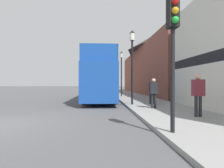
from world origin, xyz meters
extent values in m
plane|color=#4C4C4F|center=(0.00, 21.00, 0.00)|extent=(144.00, 144.00, 0.00)
cube|color=gray|center=(7.29, 18.00, 0.07)|extent=(3.71, 108.00, 0.14)
cube|color=black|center=(9.19, 1.30, 2.80)|extent=(0.12, 9.37, 0.55)
cube|color=brown|center=(12.14, 18.76, 3.24)|extent=(6.00, 23.85, 6.48)
pyramid|color=#383333|center=(12.14, 18.76, 7.69)|extent=(6.00, 23.85, 2.44)
cube|color=#19479E|center=(3.77, 9.01, 1.59)|extent=(2.58, 10.41, 2.59)
cube|color=white|center=(3.76, 8.49, 1.72)|extent=(2.53, 5.74, 0.45)
cube|color=black|center=(3.77, 9.01, 2.38)|extent=(2.60, 9.58, 0.70)
cube|color=#19479E|center=(3.77, 9.01, 2.93)|extent=(2.57, 9.58, 0.10)
cube|color=#19479E|center=(2.59, 9.03, 3.50)|extent=(0.23, 9.54, 1.03)
cube|color=#19479E|center=(4.94, 8.99, 3.50)|extent=(0.23, 9.54, 1.03)
cube|color=#19479E|center=(3.69, 4.28, 3.50)|extent=(2.42, 0.11, 1.03)
cube|color=#19479E|center=(3.83, 13.06, 3.50)|extent=(2.44, 1.49, 1.03)
cylinder|color=black|center=(2.73, 12.25, 0.53)|extent=(0.30, 1.07, 1.06)
cylinder|color=black|center=(4.91, 12.21, 0.53)|extent=(0.30, 1.07, 1.06)
cylinder|color=black|center=(2.63, 6.02, 0.53)|extent=(0.30, 1.07, 1.06)
cylinder|color=black|center=(4.81, 5.99, 0.53)|extent=(0.30, 1.07, 1.06)
cube|color=black|center=(4.31, 17.38, 0.59)|extent=(1.82, 4.29, 0.79)
cube|color=black|center=(4.31, 17.25, 1.25)|extent=(1.57, 2.07, 0.52)
cylinder|color=black|center=(3.48, 18.69, 0.35)|extent=(0.21, 0.70, 0.70)
cylinder|color=black|center=(5.09, 18.71, 0.35)|extent=(0.21, 0.70, 0.70)
cylinder|color=black|center=(3.52, 16.05, 0.35)|extent=(0.21, 0.70, 0.70)
cylinder|color=black|center=(5.13, 16.07, 0.35)|extent=(0.21, 0.70, 0.70)
cylinder|color=#232328|center=(7.69, 0.29, 0.57)|extent=(0.13, 0.13, 0.86)
cylinder|color=#232328|center=(7.87, 0.29, 0.57)|extent=(0.13, 0.13, 0.86)
cube|color=maroon|center=(7.78, 0.29, 1.34)|extent=(0.47, 0.26, 0.68)
sphere|color=tan|center=(7.78, 0.29, 1.80)|extent=(0.24, 0.24, 0.24)
cylinder|color=#232328|center=(6.64, 2.87, 0.54)|extent=(0.12, 0.12, 0.80)
cylinder|color=#232328|center=(6.81, 2.87, 0.54)|extent=(0.12, 0.12, 0.80)
cube|color=black|center=(6.72, 2.87, 1.26)|extent=(0.43, 0.24, 0.63)
sphere|color=tan|center=(6.72, 2.87, 1.69)|extent=(0.22, 0.22, 0.22)
cylinder|color=black|center=(5.77, -1.86, 1.61)|extent=(0.12, 0.12, 2.94)
cube|color=black|center=(5.77, -1.86, 3.51)|extent=(0.28, 0.31, 0.85)
sphere|color=red|center=(5.77, -2.02, 3.76)|extent=(0.19, 0.19, 0.19)
sphere|color=orange|center=(5.77, -2.02, 3.51)|extent=(0.19, 0.19, 0.19)
sphere|color=green|center=(5.77, -2.02, 3.25)|extent=(0.19, 0.19, 0.19)
cylinder|color=black|center=(5.87, 4.73, 2.25)|extent=(0.13, 0.13, 4.22)
cylinder|color=silver|center=(5.87, 4.73, 4.59)|extent=(0.32, 0.32, 0.45)
cone|color=black|center=(5.87, 4.73, 4.92)|extent=(0.35, 0.35, 0.22)
cylinder|color=black|center=(6.12, 12.36, 2.26)|extent=(0.13, 0.13, 4.23)
cylinder|color=silver|center=(6.12, 12.36, 4.60)|extent=(0.32, 0.32, 0.45)
cone|color=black|center=(6.12, 12.36, 4.93)|extent=(0.35, 0.35, 0.22)
cylinder|color=black|center=(5.89, 20.00, 2.37)|extent=(0.13, 0.13, 4.47)
cylinder|color=silver|center=(5.89, 20.00, 4.83)|extent=(0.32, 0.32, 0.45)
cone|color=black|center=(5.89, 20.00, 5.17)|extent=(0.35, 0.35, 0.22)
cylinder|color=black|center=(7.33, 5.00, 0.60)|extent=(0.44, 0.44, 0.91)
cylinder|color=#B28E1E|center=(7.33, 5.00, 1.01)|extent=(0.48, 0.48, 0.06)
camera|label=1|loc=(3.71, -6.64, 1.52)|focal=28.00mm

